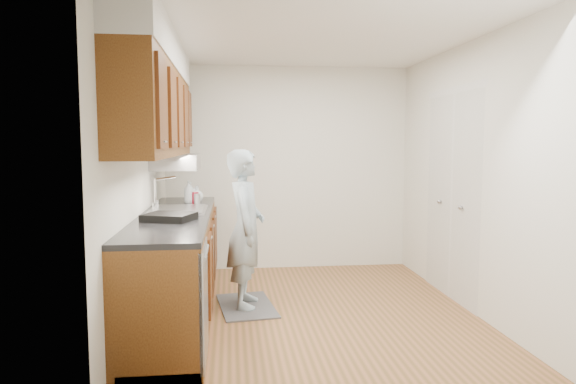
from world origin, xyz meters
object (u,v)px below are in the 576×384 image
object	(u,v)px
person	(246,218)
soap_bottle_b	(191,192)
dish_rack	(169,217)
steel_can	(197,200)
soap_bottle_a	(188,192)
soap_bottle_c	(197,194)
soda_can	(195,198)

from	to	relation	value
person	soap_bottle_b	size ratio (longest dim) A/B	7.80
dish_rack	steel_can	bearing A→B (deg)	101.97
soap_bottle_a	soap_bottle_c	bearing A→B (deg)	47.26
person	soap_bottle_b	distance (m)	0.90
soap_bottle_a	soap_bottle_b	world-z (taller)	soap_bottle_a
soap_bottle_a	soda_can	size ratio (longest dim) A/B	1.87
steel_can	soda_can	bearing A→B (deg)	105.54
soda_can	steel_can	distance (m)	0.09
person	dish_rack	world-z (taller)	person
soap_bottle_a	soap_bottle_c	xyz separation A→B (m)	(0.08, 0.09, -0.03)
person	soap_bottle_b	world-z (taller)	person
person	soap_bottle_c	bearing A→B (deg)	40.80
dish_rack	soda_can	bearing A→B (deg)	103.87
soda_can	dish_rack	distance (m)	1.10
soap_bottle_a	dish_rack	world-z (taller)	soap_bottle_a
person	soap_bottle_b	xyz separation A→B (m)	(-0.56, 0.68, 0.19)
soap_bottle_b	person	bearing A→B (deg)	-50.73
soap_bottle_b	soap_bottle_c	size ratio (longest dim) A/B	1.25
soap_bottle_a	soap_bottle_c	world-z (taller)	soap_bottle_a
soda_can	dish_rack	bearing A→B (deg)	-97.17
soap_bottle_c	steel_can	world-z (taller)	soap_bottle_c
soda_can	person	bearing A→B (deg)	-42.41
soap_bottle_b	soap_bottle_c	xyz separation A→B (m)	(0.07, -0.00, -0.02)
person	soap_bottle_a	size ratio (longest dim) A/B	7.16
soap_bottle_a	steel_can	xyz separation A→B (m)	(0.10, -0.23, -0.06)
steel_can	dish_rack	distance (m)	1.02
person	soap_bottle_c	size ratio (longest dim) A/B	9.73
soda_can	dish_rack	world-z (taller)	soda_can
soap_bottle_b	steel_can	world-z (taller)	soap_bottle_b
person	soda_can	xyz separation A→B (m)	(-0.50, 0.45, 0.14)
soap_bottle_b	soda_can	world-z (taller)	soap_bottle_b
soap_bottle_b	steel_can	xyz separation A→B (m)	(0.09, -0.32, -0.05)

